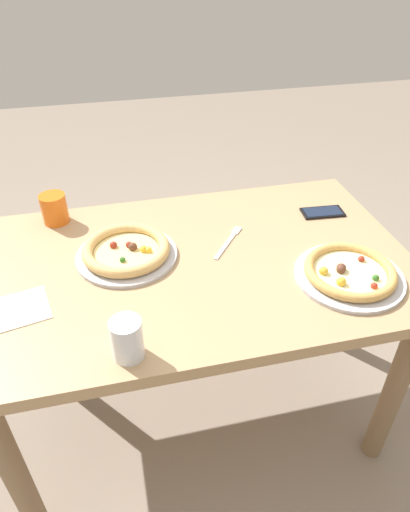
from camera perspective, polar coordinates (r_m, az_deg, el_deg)
The scene contains 9 objects.
ground_plane at distance 1.96m, azimuth -1.03°, elevation -18.32°, with size 8.00×8.00×0.00m, color gray.
dining_table at distance 1.48m, azimuth -1.29°, elevation -3.96°, with size 1.36×0.83×0.75m.
pizza_near at distance 1.40m, azimuth 17.68°, elevation -2.03°, with size 0.32×0.32×0.04m.
pizza_far at distance 1.44m, azimuth -9.83°, elevation 0.61°, with size 0.32×0.32×0.05m.
drink_cup_colored at distance 1.66m, azimuth -18.40°, elevation 5.67°, with size 0.09×0.09×0.10m.
water_cup_clear at distance 1.11m, azimuth -9.76°, elevation -10.18°, with size 0.08×0.08×0.11m.
paper_napkin at distance 1.35m, azimuth -22.40°, elevation -6.23°, with size 0.16×0.14×0.00m, color white.
fork at distance 1.50m, azimuth 3.02°, elevation 1.92°, with size 0.14×0.17×0.00m.
cell_phone at distance 1.70m, azimuth 14.54°, elevation 5.35°, with size 0.16×0.08×0.01m.
Camera 1 is at (-0.22, -1.10, 1.61)m, focal length 31.85 mm.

